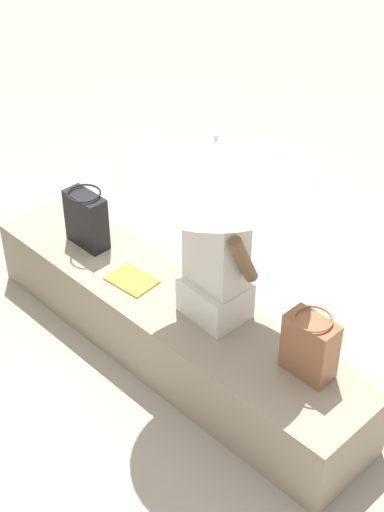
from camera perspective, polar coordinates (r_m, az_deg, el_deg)
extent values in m
plane|color=#9E9384|center=(4.68, -1.56, -7.27)|extent=(14.00, 14.00, 0.00)
cube|color=gray|center=(4.54, -1.61, -5.29)|extent=(2.65, 0.56, 0.43)
cube|color=beige|center=(4.23, 1.72, -3.12)|extent=(0.35, 0.30, 0.22)
cube|color=beige|center=(4.02, 1.81, 0.74)|extent=(0.33, 0.22, 0.48)
sphere|color=brown|center=(3.83, 1.90, 4.88)|extent=(0.20, 0.20, 0.20)
cylinder|color=brown|center=(4.13, -0.08, 2.22)|extent=(0.08, 0.20, 0.32)
cylinder|color=brown|center=(3.89, 3.82, -0.26)|extent=(0.08, 0.20, 0.32)
cylinder|color=#B7B7BC|center=(3.91, 1.63, 1.34)|extent=(0.02, 0.02, 1.12)
cone|color=silver|center=(3.66, 1.75, 7.17)|extent=(0.93, 0.93, 0.21)
sphere|color=#B7B7BC|center=(3.61, 1.79, 8.84)|extent=(0.03, 0.03, 0.03)
cube|color=brown|center=(3.89, 8.70, -6.67)|extent=(0.27, 0.14, 0.34)
torus|color=brown|center=(3.77, 8.96, -4.62)|extent=(0.20, 0.20, 0.01)
cube|color=black|center=(4.78, -7.82, 2.67)|extent=(0.28, 0.13, 0.35)
torus|color=black|center=(4.67, -8.01, 4.62)|extent=(0.21, 0.21, 0.01)
cube|color=gold|center=(4.54, -4.49, -1.78)|extent=(0.29, 0.22, 0.01)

